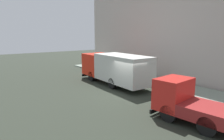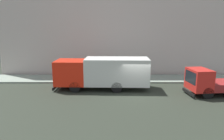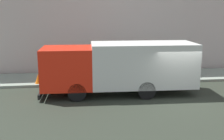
% 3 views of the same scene
% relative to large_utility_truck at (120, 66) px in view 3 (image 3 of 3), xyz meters
% --- Properties ---
extents(ground, '(80.00, 80.00, 0.00)m').
position_rel_large_utility_truck_xyz_m(ground, '(-1.19, -2.96, -1.59)').
color(ground, '#292F25').
extents(sidewalk, '(3.30, 30.00, 0.15)m').
position_rel_large_utility_truck_xyz_m(sidewalk, '(3.47, -2.96, -1.51)').
color(sidewalk, gray).
rests_on(sidewalk, ground).
extents(large_utility_truck, '(2.68, 8.43, 2.81)m').
position_rel_large_utility_truck_xyz_m(large_utility_truck, '(0.00, 0.00, 0.00)').
color(large_utility_truck, red).
rests_on(large_utility_truck, ground).
extents(pedestrian_walking, '(0.48, 0.48, 1.72)m').
position_rel_large_utility_truck_xyz_m(pedestrian_walking, '(3.89, 0.85, -0.53)').
color(pedestrian_walking, '#4C4150').
rests_on(pedestrian_walking, sidewalk).
extents(pedestrian_standing, '(0.42, 0.42, 1.68)m').
position_rel_large_utility_truck_xyz_m(pedestrian_standing, '(3.10, -2.00, -0.55)').
color(pedestrian_standing, brown).
rests_on(pedestrian_standing, sidewalk).
extents(pedestrian_third, '(0.38, 0.38, 1.62)m').
position_rel_large_utility_truck_xyz_m(pedestrian_third, '(2.76, -0.44, -0.58)').
color(pedestrian_third, '#5E444B').
rests_on(pedestrian_third, sidewalk).
extents(traffic_cone_orange, '(0.41, 0.41, 0.59)m').
position_rel_large_utility_truck_xyz_m(traffic_cone_orange, '(2.21, 4.71, -1.14)').
color(traffic_cone_orange, orange).
rests_on(traffic_cone_orange, sidewalk).
extents(street_sign_post, '(0.44, 0.08, 2.28)m').
position_rel_large_utility_truck_xyz_m(street_sign_post, '(2.10, 0.20, -0.08)').
color(street_sign_post, '#4C5156').
rests_on(street_sign_post, sidewalk).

